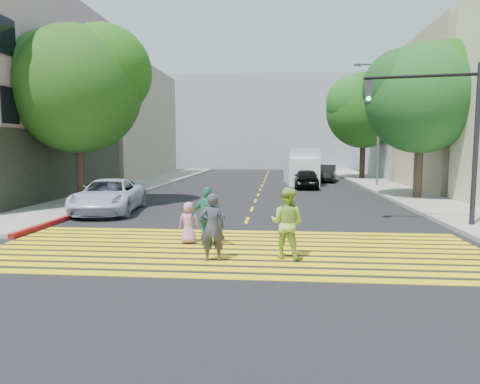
# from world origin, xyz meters

# --- Properties ---
(ground) EXTENTS (120.00, 120.00, 0.00)m
(ground) POSITION_xyz_m (0.00, 0.00, 0.00)
(ground) COLOR black
(sidewalk_left) EXTENTS (3.00, 40.00, 0.15)m
(sidewalk_left) POSITION_xyz_m (-8.50, 22.00, 0.07)
(sidewalk_left) COLOR gray
(sidewalk_left) RESTS_ON ground
(sidewalk_right) EXTENTS (3.00, 60.00, 0.15)m
(sidewalk_right) POSITION_xyz_m (8.50, 15.00, 0.07)
(sidewalk_right) COLOR gray
(sidewalk_right) RESTS_ON ground
(curb_red) EXTENTS (0.20, 8.00, 0.16)m
(curb_red) POSITION_xyz_m (-6.90, 6.00, 0.08)
(curb_red) COLOR maroon
(curb_red) RESTS_ON ground
(crosswalk) EXTENTS (13.40, 5.30, 0.01)m
(crosswalk) POSITION_xyz_m (0.00, 1.28, 0.01)
(crosswalk) COLOR yellow
(crosswalk) RESTS_ON ground
(lane_line) EXTENTS (0.12, 34.40, 0.01)m
(lane_line) POSITION_xyz_m (0.00, 22.50, 0.01)
(lane_line) COLOR yellow
(lane_line) RESTS_ON ground
(building_left_tan) EXTENTS (12.00, 16.00, 10.00)m
(building_left_tan) POSITION_xyz_m (-16.00, 28.00, 5.00)
(building_left_tan) COLOR tan
(building_left_tan) RESTS_ON ground
(building_right_grey) EXTENTS (10.00, 10.00, 10.00)m
(building_right_grey) POSITION_xyz_m (15.00, 30.00, 5.00)
(building_right_grey) COLOR gray
(building_right_grey) RESTS_ON ground
(backdrop_block) EXTENTS (30.00, 8.00, 12.00)m
(backdrop_block) POSITION_xyz_m (0.00, 48.00, 6.00)
(backdrop_block) COLOR gray
(backdrop_block) RESTS_ON ground
(tree_left) EXTENTS (7.07, 6.79, 8.58)m
(tree_left) POSITION_xyz_m (-8.15, 9.59, 5.78)
(tree_left) COLOR black
(tree_left) RESTS_ON ground
(tree_right_near) EXTENTS (6.98, 6.60, 8.30)m
(tree_right_near) POSITION_xyz_m (8.62, 13.30, 5.62)
(tree_right_near) COLOR #422C25
(tree_right_near) RESTS_ON ground
(tree_right_far) EXTENTS (7.99, 7.81, 9.28)m
(tree_right_far) POSITION_xyz_m (8.48, 27.81, 6.26)
(tree_right_far) COLOR black
(tree_right_far) RESTS_ON ground
(pedestrian_man) EXTENTS (0.67, 0.51, 1.68)m
(pedestrian_man) POSITION_xyz_m (-0.41, 0.07, 0.84)
(pedestrian_man) COLOR #373743
(pedestrian_man) RESTS_ON ground
(pedestrian_woman) EXTENTS (1.06, 0.95, 1.78)m
(pedestrian_woman) POSITION_xyz_m (1.40, 0.49, 0.89)
(pedestrian_woman) COLOR #A3C846
(pedestrian_woman) RESTS_ON ground
(pedestrian_child) EXTENTS (0.61, 0.41, 1.21)m
(pedestrian_child) POSITION_xyz_m (-1.39, 1.92, 0.60)
(pedestrian_child) COLOR #C980AD
(pedestrian_child) RESTS_ON ground
(pedestrian_extra) EXTENTS (1.04, 0.56, 1.68)m
(pedestrian_extra) POSITION_xyz_m (-0.78, 1.64, 0.84)
(pedestrian_extra) COLOR #308073
(pedestrian_extra) RESTS_ON ground
(white_sedan) EXTENTS (2.96, 5.37, 1.42)m
(white_sedan) POSITION_xyz_m (-6.02, 7.48, 0.71)
(white_sedan) COLOR silver
(white_sedan) RESTS_ON ground
(dark_car_near) EXTENTS (1.63, 4.01, 1.36)m
(dark_car_near) POSITION_xyz_m (3.05, 19.22, 0.68)
(dark_car_near) COLOR black
(dark_car_near) RESTS_ON ground
(silver_car) EXTENTS (2.07, 5.07, 1.47)m
(silver_car) POSITION_xyz_m (3.59, 29.72, 0.74)
(silver_car) COLOR #8D90A8
(silver_car) RESTS_ON ground
(dark_car_parked) EXTENTS (2.15, 4.36, 1.38)m
(dark_car_parked) POSITION_xyz_m (5.06, 25.19, 0.69)
(dark_car_parked) COLOR black
(dark_car_parked) RESTS_ON ground
(white_van) EXTENTS (2.52, 5.95, 2.75)m
(white_van) POSITION_xyz_m (2.90, 22.93, 1.30)
(white_van) COLOR silver
(white_van) RESTS_ON ground
(traffic_signal) EXTENTS (3.77, 0.75, 5.56)m
(traffic_signal) POSITION_xyz_m (6.77, 5.17, 3.60)
(traffic_signal) COLOR black
(traffic_signal) RESTS_ON ground
(street_lamp) EXTENTS (1.94, 0.56, 8.63)m
(street_lamp) POSITION_xyz_m (7.93, 20.76, 4.95)
(street_lamp) COLOR slate
(street_lamp) RESTS_ON ground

